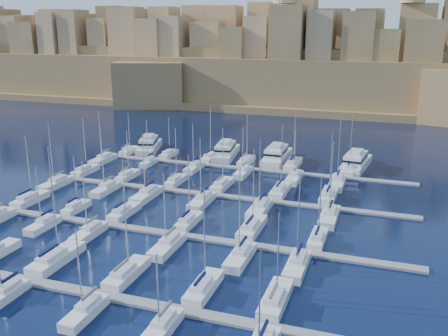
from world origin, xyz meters
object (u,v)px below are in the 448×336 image
at_px(sailboat_4, 204,287).
at_px(motor_yacht_c, 277,155).
at_px(sailboat_2, 56,258).
at_px(motor_yacht_a, 149,145).
at_px(motor_yacht_b, 226,151).
at_px(motor_yacht_d, 356,162).

xyz_separation_m(sailboat_4, motor_yacht_c, (-6.15, 70.46, 0.97)).
bearing_deg(sailboat_4, motor_yacht_c, 94.99).
relative_size(sailboat_2, motor_yacht_a, 1.10).
height_order(sailboat_4, motor_yacht_b, sailboat_4).
bearing_deg(sailboat_4, motor_yacht_d, 78.24).
bearing_deg(motor_yacht_a, sailboat_4, -57.68).
bearing_deg(motor_yacht_a, sailboat_2, -74.38).
relative_size(sailboat_2, motor_yacht_b, 1.07).
height_order(sailboat_2, motor_yacht_c, sailboat_2).
distance_m(sailboat_4, motor_yacht_c, 70.73).
bearing_deg(motor_yacht_d, sailboat_4, -101.76).
height_order(motor_yacht_b, motor_yacht_d, same).
xyz_separation_m(sailboat_2, motor_yacht_b, (4.31, 69.24, 0.93)).
relative_size(sailboat_2, motor_yacht_c, 1.05).
xyz_separation_m(sailboat_4, motor_yacht_a, (-44.13, 69.76, 0.97)).
relative_size(motor_yacht_a, motor_yacht_c, 0.95).
bearing_deg(motor_yacht_d, motor_yacht_c, 179.60).
xyz_separation_m(motor_yacht_b, motor_yacht_c, (14.38, 0.40, -0.00)).
bearing_deg(sailboat_2, sailboat_4, -1.88).
bearing_deg(sailboat_2, motor_yacht_d, 60.40).
bearing_deg(sailboat_4, motor_yacht_a, 122.32).
relative_size(motor_yacht_b, motor_yacht_d, 0.97).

